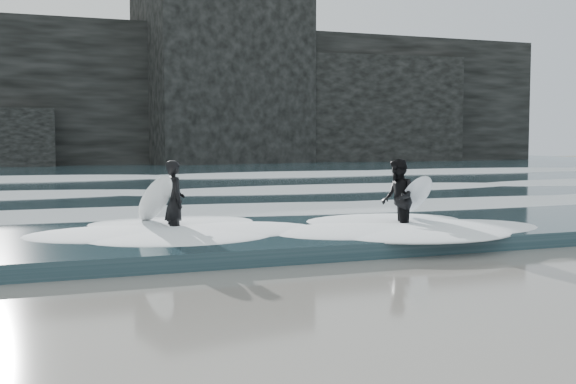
% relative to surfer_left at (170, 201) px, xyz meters
% --- Properties ---
extents(ground, '(120.00, 120.00, 0.00)m').
position_rel_surfer_left_xyz_m(ground, '(2.53, -6.48, -0.84)').
color(ground, '#756B50').
rests_on(ground, ground).
extents(sea, '(90.00, 52.00, 0.30)m').
position_rel_surfer_left_xyz_m(sea, '(2.53, 22.52, -0.69)').
color(sea, '#213841').
rests_on(sea, ground).
extents(headland, '(70.00, 9.00, 10.00)m').
position_rel_surfer_left_xyz_m(headland, '(2.53, 39.52, 4.16)').
color(headland, black).
rests_on(headland, ground).
extents(foam_near, '(60.00, 3.20, 0.20)m').
position_rel_surfer_left_xyz_m(foam_near, '(2.53, 2.52, -0.44)').
color(foam_near, white).
rests_on(foam_near, sea).
extents(foam_mid, '(60.00, 4.00, 0.24)m').
position_rel_surfer_left_xyz_m(foam_mid, '(2.53, 9.52, -0.42)').
color(foam_mid, white).
rests_on(foam_mid, sea).
extents(foam_far, '(60.00, 4.80, 0.30)m').
position_rel_surfer_left_xyz_m(foam_far, '(2.53, 18.52, -0.39)').
color(foam_far, white).
rests_on(foam_far, sea).
extents(surfer_left, '(0.93, 1.95, 1.66)m').
position_rel_surfer_left_xyz_m(surfer_left, '(0.00, 0.00, 0.00)').
color(surfer_left, black).
rests_on(surfer_left, ground).
extents(surfer_right, '(1.44, 2.03, 1.68)m').
position_rel_surfer_left_xyz_m(surfer_right, '(4.62, -1.23, 0.01)').
color(surfer_right, black).
rests_on(surfer_right, ground).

